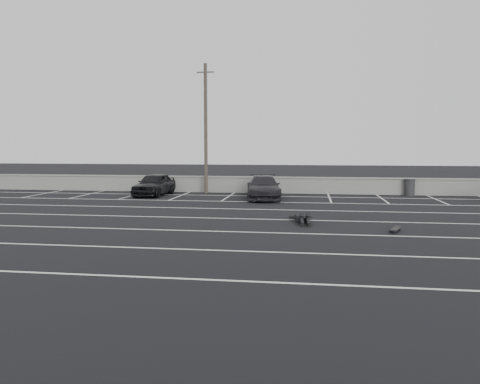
% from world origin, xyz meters
% --- Properties ---
extents(ground, '(120.00, 120.00, 0.00)m').
position_xyz_m(ground, '(0.00, 0.00, 0.00)').
color(ground, black).
rests_on(ground, ground).
extents(seawall, '(50.00, 0.45, 1.06)m').
position_xyz_m(seawall, '(0.00, 14.00, 0.55)').
color(seawall, gray).
rests_on(seawall, ground).
extents(stall_lines, '(36.00, 20.05, 0.01)m').
position_xyz_m(stall_lines, '(-0.08, 4.41, 0.00)').
color(stall_lines, silver).
rests_on(stall_lines, ground).
extents(car_left, '(1.88, 4.17, 1.39)m').
position_xyz_m(car_left, '(-6.64, 11.46, 0.69)').
color(car_left, black).
rests_on(car_left, ground).
extents(car_right, '(2.44, 4.81, 1.34)m').
position_xyz_m(car_right, '(0.20, 10.57, 0.67)').
color(car_right, black).
rests_on(car_right, ground).
extents(utility_pole, '(1.10, 0.22, 8.22)m').
position_xyz_m(utility_pole, '(-3.76, 13.20, 4.16)').
color(utility_pole, '#4C4238').
rests_on(utility_pole, ground).
extents(trash_bin, '(0.88, 0.88, 1.03)m').
position_xyz_m(trash_bin, '(8.92, 13.60, 0.52)').
color(trash_bin, '#2A2B2D').
rests_on(trash_bin, ground).
extents(person, '(1.69, 2.80, 0.50)m').
position_xyz_m(person, '(2.49, 2.68, 0.25)').
color(person, black).
rests_on(person, ground).
extents(skateboard, '(0.53, 0.90, 0.11)m').
position_xyz_m(skateboard, '(5.82, 0.86, 0.08)').
color(skateboard, black).
rests_on(skateboard, ground).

